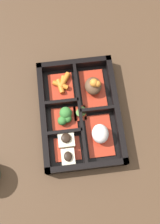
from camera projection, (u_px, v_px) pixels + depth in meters
name	position (u px, v px, depth m)	size (l,w,h in m)	color
ground_plane	(80.00, 115.00, 0.69)	(3.00, 3.00, 0.00)	#4C3523
bento_base	(80.00, 114.00, 0.68)	(0.29, 0.20, 0.01)	black
bento_rim	(79.00, 113.00, 0.67)	(0.29, 0.20, 0.04)	black
bowl_stew	(93.00, 87.00, 0.68)	(0.11, 0.06, 0.05)	#B22D19
bowl_rice	(100.00, 134.00, 0.65)	(0.11, 0.06, 0.04)	#B22D19
bowl_carrots	(62.00, 85.00, 0.70)	(0.08, 0.06, 0.02)	#B22D19
bowl_greens	(65.00, 117.00, 0.66)	(0.06, 0.06, 0.04)	#B22D19
bowl_tofu	(67.00, 147.00, 0.64)	(0.08, 0.06, 0.03)	#B22D19
bowl_pickles	(81.00, 112.00, 0.67)	(0.04, 0.03, 0.01)	#B22D19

